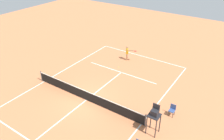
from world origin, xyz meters
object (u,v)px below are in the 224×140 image
object	(u,v)px
tennis_ball	(119,67)
umpire_chair	(154,115)
player_serving	(128,52)
courtside_chair_mid	(172,110)

from	to	relation	value
tennis_ball	umpire_chair	xyz separation A→B (m)	(-7.14, 6.76, 1.57)
tennis_ball	umpire_chair	world-z (taller)	umpire_chair
umpire_chair	player_serving	bearing A→B (deg)	-50.38
player_serving	courtside_chair_mid	bearing A→B (deg)	34.98
player_serving	tennis_ball	bearing A→B (deg)	-12.22
player_serving	courtside_chair_mid	world-z (taller)	player_serving
tennis_ball	umpire_chair	size ratio (longest dim) A/B	0.03
courtside_chair_mid	umpire_chair	bearing A→B (deg)	79.99
player_serving	tennis_ball	world-z (taller)	player_serving
umpire_chair	courtside_chair_mid	size ratio (longest dim) A/B	2.54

